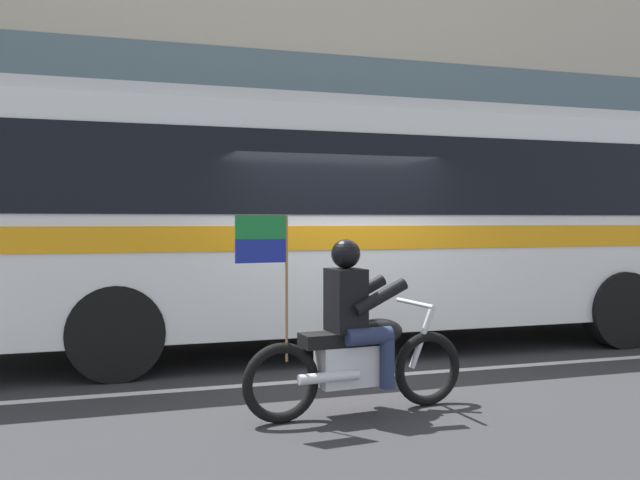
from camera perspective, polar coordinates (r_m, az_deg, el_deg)
name	(u,v)px	position (r m, az deg, el deg)	size (l,w,h in m)	color
ground_plane	(339,366)	(8.15, 1.61, -10.60)	(60.00, 60.00, 0.00)	#2B2B2D
sidewalk_curb	(253,307)	(13.01, -5.63, -5.68)	(28.00, 3.80, 0.15)	#A39E93
lane_center_stripe	(356,377)	(7.60, 3.08, -11.48)	(26.60, 0.14, 0.01)	silver
transit_bus	(377,210)	(9.42, 4.79, 2.57)	(11.27, 2.69, 3.22)	white
motorcycle_with_rider	(355,340)	(6.09, 3.00, -8.40)	(2.19, 0.65, 1.78)	black
fire_hydrant	(464,282)	(13.67, 12.06, -3.48)	(0.22, 0.30, 0.75)	gold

